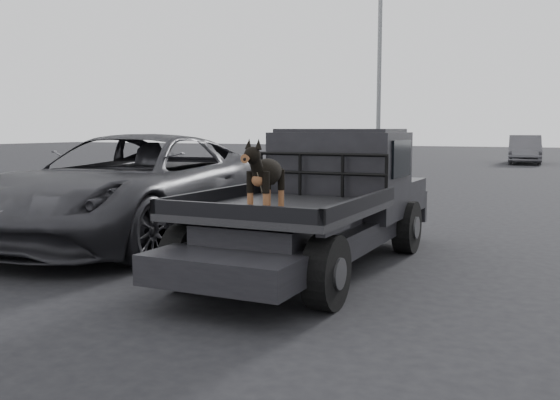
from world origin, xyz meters
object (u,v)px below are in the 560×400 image
at_px(flatbed_ute, 315,233).
at_px(parked_suv, 133,187).
at_px(distant_car_a, 525,149).
at_px(dog, 266,178).

xyz_separation_m(flatbed_ute, parked_suv, (-3.47, 0.68, 0.40)).
relative_size(parked_suv, distant_car_a, 1.38).
xyz_separation_m(dog, distant_car_a, (0.39, 29.03, -0.55)).
xyz_separation_m(flatbed_ute, distant_car_a, (0.49, 27.43, 0.28)).
xyz_separation_m(dog, parked_suv, (-3.58, 2.27, -0.43)).
bearing_deg(distant_car_a, flatbed_ute, -96.24).
distance_m(parked_suv, distant_car_a, 27.05).
distance_m(flatbed_ute, dog, 1.80).
height_order(flatbed_ute, dog, dog).
bearing_deg(parked_suv, distant_car_a, 75.04).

